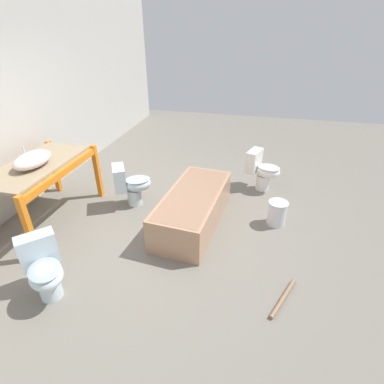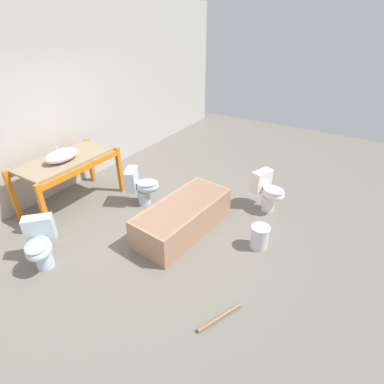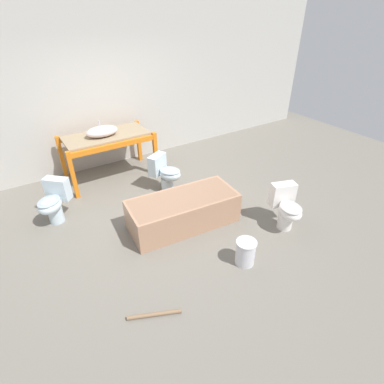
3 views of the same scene
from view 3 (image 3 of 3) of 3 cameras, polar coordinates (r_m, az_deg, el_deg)
ground_plane at (r=4.95m, az=-6.32°, el=-3.81°), size 12.00×12.00×0.00m
warehouse_wall_rear at (r=6.20m, az=-17.16°, el=18.87°), size 10.80×0.08×3.20m
shelving_rack at (r=5.82m, az=-15.87°, el=9.26°), size 1.63×0.85×0.87m
sink_basin at (r=5.68m, az=-16.77°, el=11.02°), size 0.57×0.35×0.26m
bathtub_main at (r=4.51m, az=-1.69°, el=-3.28°), size 1.69×0.84×0.48m
toilet_near at (r=5.01m, az=-24.86°, el=-1.59°), size 0.62×0.63×0.66m
toilet_far at (r=4.63m, az=17.56°, el=-2.78°), size 0.50×0.62×0.66m
toilet_extra at (r=5.34m, az=-5.13°, el=3.70°), size 0.56×0.64×0.66m
bucket_white at (r=3.99m, az=10.15°, el=-11.17°), size 0.27×0.27×0.35m
loose_pipe at (r=3.55m, az=-7.16°, el=-22.13°), size 0.56×0.28×0.04m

